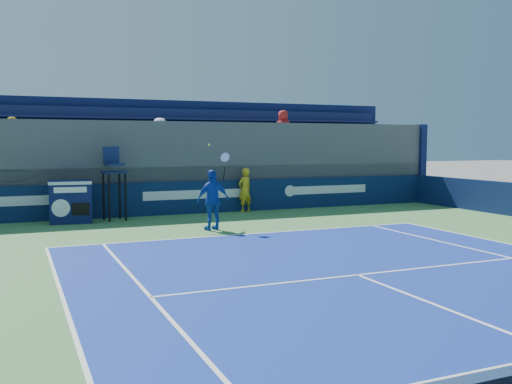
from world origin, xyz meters
name	(u,v)px	position (x,y,z in m)	size (l,w,h in m)	color
ball_person	(245,190)	(1.80, 16.78, 0.84)	(0.60, 0.39, 1.65)	gold
back_hoarding	(196,197)	(0.00, 17.10, 0.60)	(20.40, 0.21, 1.20)	#0C1C43
match_clock	(71,201)	(-4.50, 16.24, 0.74)	(1.38, 0.84, 1.40)	#0E1549
umpire_chair	(114,175)	(-3.09, 16.39, 1.53)	(0.81, 0.81, 2.48)	black
tennis_player	(213,200)	(-0.74, 13.03, 0.92)	(1.12, 0.60, 2.57)	#1442A9
stadium_seating	(181,162)	(-0.01, 19.15, 1.83)	(21.00, 4.05, 4.40)	#545459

